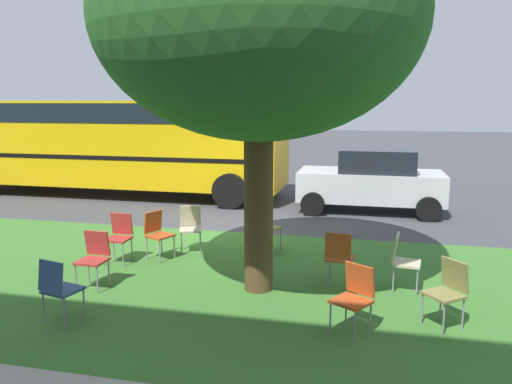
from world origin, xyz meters
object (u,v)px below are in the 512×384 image
(chair_4, at_px, (58,286))
(chair_6, at_px, (339,255))
(school_bus, at_px, (115,138))
(chair_8, at_px, (157,231))
(parked_car, at_px, (372,180))
(chair_9, at_px, (119,234))
(chair_2, at_px, (94,255))
(chair_0, at_px, (402,258))
(street_tree, at_px, (259,20))
(chair_5, at_px, (354,294))
(chair_3, at_px, (448,288))
(chair_7, at_px, (190,225))
(chair_1, at_px, (265,223))

(chair_4, height_order, chair_6, same)
(chair_6, height_order, school_bus, school_bus)
(chair_8, bearing_deg, parked_car, -127.66)
(chair_8, relative_size, chair_9, 1.00)
(chair_2, bearing_deg, chair_8, -103.09)
(chair_4, bearing_deg, parked_car, -116.77)
(chair_2, xyz_separation_m, chair_9, (0.22, -1.22, 0.00))
(chair_0, bearing_deg, chair_9, -3.49)
(chair_8, xyz_separation_m, chair_9, (0.58, 0.34, 0.00))
(street_tree, relative_size, parked_car, 1.55)
(street_tree, bearing_deg, chair_5, 141.32)
(chair_0, distance_m, chair_4, 4.93)
(street_tree, bearing_deg, chair_4, 38.16)
(chair_5, xyz_separation_m, parked_car, (-0.21, -7.24, 0.32))
(chair_3, height_order, chair_8, same)
(chair_0, distance_m, school_bus, 10.42)
(street_tree, height_order, chair_7, street_tree)
(chair_0, height_order, chair_8, same)
(street_tree, bearing_deg, chair_1, -80.92)
(chair_2, relative_size, chair_8, 1.00)
(chair_3, relative_size, chair_9, 1.00)
(chair_4, relative_size, chair_8, 1.00)
(chair_7, bearing_deg, chair_1, -162.33)
(chair_6, bearing_deg, parked_car, -94.96)
(chair_2, distance_m, school_bus, 8.18)
(chair_6, relative_size, school_bus, 0.08)
(chair_0, distance_m, chair_8, 4.34)
(chair_6, bearing_deg, chair_0, -176.46)
(chair_0, bearing_deg, chair_2, 11.22)
(chair_1, relative_size, chair_7, 1.00)
(chair_4, bearing_deg, chair_0, -153.28)
(chair_0, distance_m, chair_3, 1.27)
(chair_9, bearing_deg, chair_3, 164.77)
(chair_2, height_order, school_bus, school_bus)
(school_bus, bearing_deg, chair_5, 133.23)
(chair_1, height_order, chair_6, same)
(street_tree, distance_m, chair_8, 4.23)
(chair_1, distance_m, chair_6, 2.29)
(chair_5, bearing_deg, chair_0, -112.11)
(chair_0, height_order, chair_3, same)
(chair_0, xyz_separation_m, chair_8, (4.29, -0.64, 0.00))
(chair_2, bearing_deg, chair_3, 177.31)
(chair_4, bearing_deg, chair_1, -116.45)
(chair_1, bearing_deg, chair_4, 63.55)
(chair_7, distance_m, school_bus, 6.83)
(chair_1, relative_size, chair_2, 1.00)
(chair_3, bearing_deg, chair_7, -28.58)
(chair_4, distance_m, parked_car, 8.77)
(chair_9, bearing_deg, parked_car, -129.78)
(chair_5, bearing_deg, street_tree, -38.68)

